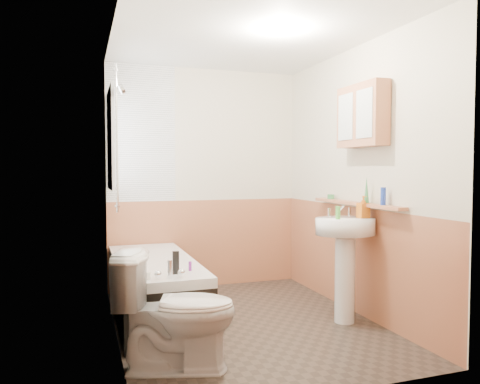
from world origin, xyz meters
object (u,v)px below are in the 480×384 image
bathtub (154,286)px  sink (345,248)px  toilet (176,311)px  medicine_cabinet (362,116)px  pine_shelf (355,203)px

bathtub → sink: 1.77m
toilet → medicine_cabinet: bearing=-56.8°
bathtub → pine_shelf: 2.01m
toilet → sink: (1.60, 0.49, 0.26)m
sink → medicine_cabinet: 1.18m
bathtub → sink: bearing=-24.8°
pine_shelf → medicine_cabinet: 0.80m
bathtub → toilet: bearing=-91.4°
bathtub → sink: (1.57, -0.72, 0.39)m
pine_shelf → medicine_cabinet: (-0.03, -0.13, 0.79)m
toilet → pine_shelf: 2.02m
toilet → bathtub: bearing=15.4°
sink → pine_shelf: size_ratio=0.77×
toilet → sink: bearing=-56.0°
pine_shelf → medicine_cabinet: medicine_cabinet is taller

